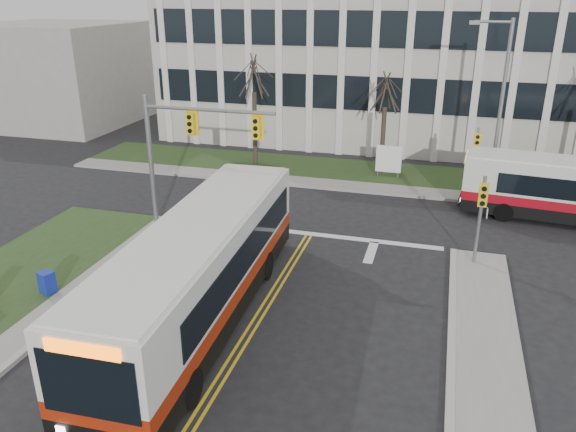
# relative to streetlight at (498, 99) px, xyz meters

# --- Properties ---
(ground) EXTENTS (120.00, 120.00, 0.00)m
(ground) POSITION_rel_streetlight_xyz_m (-8.03, -16.20, -5.19)
(ground) COLOR black
(ground) RESTS_ON ground
(sidewalk_cross) EXTENTS (44.00, 1.60, 0.14)m
(sidewalk_cross) POSITION_rel_streetlight_xyz_m (-3.03, -1.00, -5.12)
(sidewalk_cross) COLOR #9E9B93
(sidewalk_cross) RESTS_ON ground
(building_lawn) EXTENTS (44.00, 5.00, 0.12)m
(building_lawn) POSITION_rel_streetlight_xyz_m (-3.03, 1.80, -5.13)
(building_lawn) COLOR #28401B
(building_lawn) RESTS_ON ground
(office_building) EXTENTS (40.00, 16.00, 12.00)m
(office_building) POSITION_rel_streetlight_xyz_m (-3.03, 13.80, 0.81)
(office_building) COLOR beige
(office_building) RESTS_ON ground
(building_annex) EXTENTS (12.00, 12.00, 8.00)m
(building_annex) POSITION_rel_streetlight_xyz_m (-34.03, 9.80, -1.19)
(building_annex) COLOR #9E9B93
(building_annex) RESTS_ON ground
(mast_arm_signal) EXTENTS (6.11, 0.38, 6.20)m
(mast_arm_signal) POSITION_rel_streetlight_xyz_m (-13.65, -9.04, -0.94)
(mast_arm_signal) COLOR slate
(mast_arm_signal) RESTS_ON ground
(signal_pole_near) EXTENTS (0.34, 0.39, 3.80)m
(signal_pole_near) POSITION_rel_streetlight_xyz_m (-0.83, -9.30, -2.69)
(signal_pole_near) COLOR slate
(signal_pole_near) RESTS_ON ground
(signal_pole_far) EXTENTS (0.34, 0.39, 3.80)m
(signal_pole_far) POSITION_rel_streetlight_xyz_m (-0.83, -0.80, -2.69)
(signal_pole_far) COLOR slate
(signal_pole_far) RESTS_ON ground
(streetlight) EXTENTS (2.15, 0.25, 9.20)m
(streetlight) POSITION_rel_streetlight_xyz_m (0.00, 0.00, 0.00)
(streetlight) COLOR slate
(streetlight) RESTS_ON ground
(directory_sign) EXTENTS (1.50, 0.12, 2.00)m
(directory_sign) POSITION_rel_streetlight_xyz_m (-5.53, 1.30, -4.02)
(directory_sign) COLOR slate
(directory_sign) RESTS_ON ground
(tree_left) EXTENTS (1.80, 1.80, 7.70)m
(tree_left) POSITION_rel_streetlight_xyz_m (-14.03, 1.80, 0.32)
(tree_left) COLOR #42352B
(tree_left) RESTS_ON ground
(tree_mid) EXTENTS (1.80, 1.80, 6.82)m
(tree_mid) POSITION_rel_streetlight_xyz_m (-6.03, 2.00, -0.31)
(tree_mid) COLOR #42352B
(tree_mid) RESTS_ON ground
(bus_main) EXTENTS (3.31, 13.21, 3.50)m
(bus_main) POSITION_rel_streetlight_xyz_m (-9.83, -15.97, -3.45)
(bus_main) COLOR silver
(bus_main) RESTS_ON ground
(newspaper_box_blue) EXTENTS (0.62, 0.58, 0.95)m
(newspaper_box_blue) POSITION_rel_streetlight_xyz_m (-15.95, -16.08, -4.72)
(newspaper_box_blue) COLOR navy
(newspaper_box_blue) RESTS_ON ground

